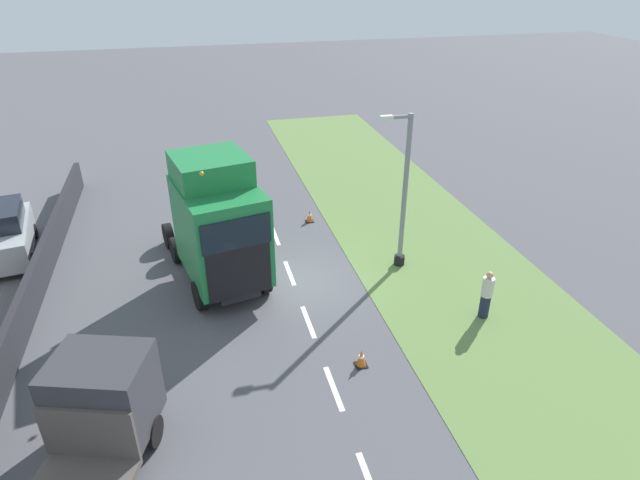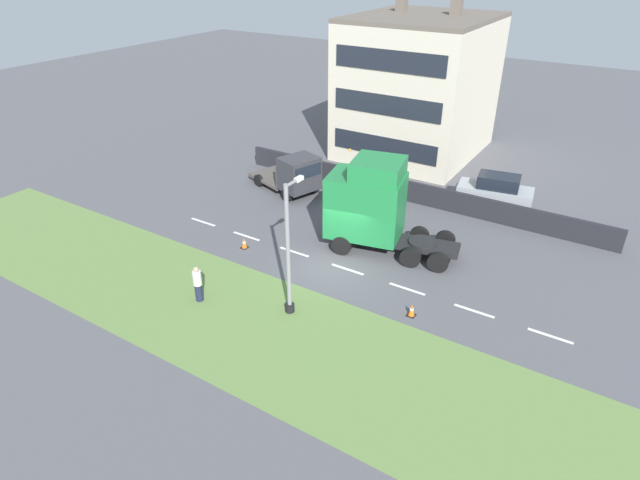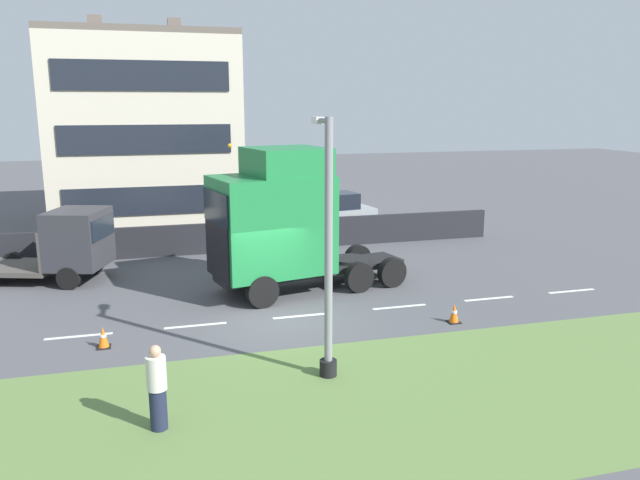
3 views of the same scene
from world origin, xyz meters
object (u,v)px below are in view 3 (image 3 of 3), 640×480
object	(u,v)px
parked_car	(330,216)
lamp_post	(328,266)
traffic_cone_lead	(103,337)
traffic_cone_trailing	(454,313)
lorry_cab	(278,222)
pedestrian	(157,389)
flatbed_truck	(67,244)

from	to	relation	value
parked_car	lamp_post	world-z (taller)	lamp_post
traffic_cone_lead	lamp_post	bearing A→B (deg)	-121.63
parked_car	traffic_cone_trailing	world-z (taller)	parked_car
lorry_cab	pedestrian	world-z (taller)	lorry_cab
lamp_post	traffic_cone_trailing	xyz separation A→B (m)	(2.50, -4.62, -2.40)
traffic_cone_lead	lorry_cab	bearing A→B (deg)	-57.04
flatbed_truck	traffic_cone_lead	size ratio (longest dim) A/B	9.65
flatbed_truck	traffic_cone_trailing	size ratio (longest dim) A/B	9.65
lorry_cab	traffic_cone_lead	distance (m)	6.92
parked_car	traffic_cone_trailing	distance (m)	12.52
lamp_post	traffic_cone_trailing	bearing A→B (deg)	-61.57
lamp_post	pedestrian	size ratio (longest dim) A/B	3.42
parked_car	pedestrian	bearing A→B (deg)	143.90
lorry_cab	lamp_post	world-z (taller)	lamp_post
traffic_cone_trailing	flatbed_truck	bearing A→B (deg)	55.77
parked_car	pedestrian	size ratio (longest dim) A/B	2.57
traffic_cone_trailing	traffic_cone_lead	bearing A→B (deg)	85.77
pedestrian	traffic_cone_trailing	distance (m)	9.47
parked_car	pedestrian	world-z (taller)	parked_car
lorry_cab	traffic_cone_lead	xyz separation A→B (m)	(-3.57, 5.51, -2.19)
lorry_cab	parked_car	xyz separation A→B (m)	(8.20, -4.22, -1.43)
lorry_cab	flatbed_truck	world-z (taller)	lorry_cab
lorry_cab	lamp_post	distance (m)	6.81
pedestrian	flatbed_truck	bearing A→B (deg)	13.68
lorry_cab	flatbed_truck	distance (m)	7.95
lamp_post	pedestrian	xyz separation A→B (m)	(-1.55, 3.93, -1.81)
lorry_cab	traffic_cone_trailing	size ratio (longest dim) A/B	12.22
lamp_post	traffic_cone_lead	world-z (taller)	lamp_post
lorry_cab	traffic_cone_lead	size ratio (longest dim) A/B	12.22
flatbed_truck	traffic_cone_trailing	xyz separation A→B (m)	(-7.77, -11.42, -1.10)
lamp_post	traffic_cone_trailing	size ratio (longest dim) A/B	10.43
flatbed_truck	pedestrian	size ratio (longest dim) A/B	3.16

